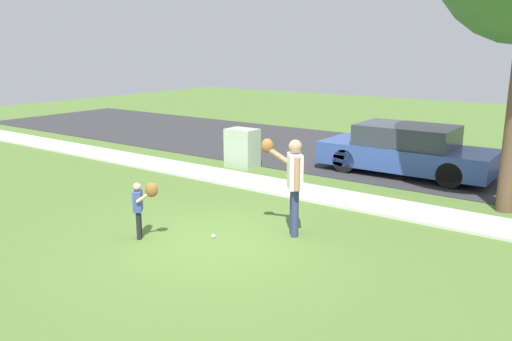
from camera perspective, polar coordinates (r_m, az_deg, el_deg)
name	(u,v)px	position (r m, az deg, el deg)	size (l,w,h in m)	color
ground_plane	(314,196)	(11.89, 6.51, -2.85)	(48.00, 48.00, 0.00)	#4C6B2D
sidewalk_strip	(316,194)	(11.96, 6.75, -2.60)	(36.00, 1.20, 0.06)	beige
road_surface	(395,158)	(16.41, 15.28, 1.37)	(36.00, 6.80, 0.02)	#2D2D30
person_adult	(292,177)	(9.14, 4.09, -0.77)	(0.89, 0.50, 1.77)	navy
person_child	(142,202)	(9.23, -12.65, -3.45)	(0.57, 0.32, 1.08)	black
baseball	(213,236)	(9.30, -4.78, -7.30)	(0.07, 0.07, 0.07)	white
utility_cabinet	(242,148)	(14.56, -1.54, 2.52)	(0.86, 0.63, 1.10)	#9EB293
parked_wagon_blue	(406,150)	(14.25, 16.38, 2.18)	(4.50, 1.80, 1.33)	#2D478C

